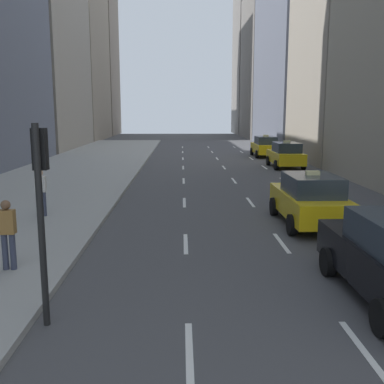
# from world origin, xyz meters

# --- Properties ---
(sidewalk_left) EXTENTS (8.00, 66.00, 0.15)m
(sidewalk_left) POSITION_xyz_m (-7.00, 27.00, 0.07)
(sidewalk_left) COLOR #9E9E99
(sidewalk_left) RESTS_ON ground
(lane_markings) EXTENTS (5.72, 56.00, 0.01)m
(lane_markings) POSITION_xyz_m (2.60, 23.00, 0.01)
(lane_markings) COLOR white
(lane_markings) RESTS_ON ground
(building_row_right) EXTENTS (6.00, 84.42, 29.55)m
(building_row_right) POSITION_xyz_m (12.00, 42.84, 11.66)
(building_row_right) COLOR slate
(building_row_right) RESTS_ON ground
(taxi_lead) EXTENTS (2.02, 4.40, 1.87)m
(taxi_lead) POSITION_xyz_m (6.80, 31.83, 0.88)
(taxi_lead) COLOR yellow
(taxi_lead) RESTS_ON ground
(taxi_second) EXTENTS (2.02, 4.40, 1.87)m
(taxi_second) POSITION_xyz_m (6.80, 39.43, 0.88)
(taxi_second) COLOR yellow
(taxi_second) RESTS_ON ground
(taxi_third) EXTENTS (2.02, 4.40, 1.87)m
(taxi_third) POSITION_xyz_m (4.00, 16.14, 0.88)
(taxi_third) COLOR yellow
(taxi_third) RESTS_ON ground
(pedestrian_mid_block) EXTENTS (0.36, 0.22, 1.65)m
(pedestrian_mid_block) POSITION_xyz_m (-4.33, 11.54, 1.07)
(pedestrian_mid_block) COLOR #383D51
(pedestrian_mid_block) RESTS_ON sidewalk_left
(pedestrian_far_walking) EXTENTS (0.36, 0.22, 1.65)m
(pedestrian_far_walking) POSITION_xyz_m (-5.24, 17.03, 1.07)
(pedestrian_far_walking) COLOR #383D51
(pedestrian_far_walking) RESTS_ON sidewalk_left
(traffic_light_pole) EXTENTS (0.24, 0.42, 3.60)m
(traffic_light_pole) POSITION_xyz_m (-2.75, 9.13, 2.41)
(traffic_light_pole) COLOR black
(traffic_light_pole) RESTS_ON ground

